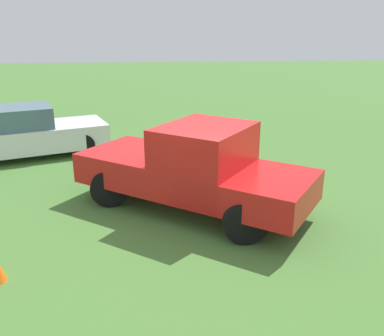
{
  "coord_description": "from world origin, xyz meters",
  "views": [
    {
      "loc": [
        -0.92,
        -7.58,
        3.62
      ],
      "look_at": [
        -0.14,
        0.37,
        0.9
      ],
      "focal_mm": 38.5,
      "sensor_mm": 36.0,
      "label": 1
    }
  ],
  "objects": [
    {
      "name": "ground_plane",
      "position": [
        0.0,
        0.0,
        0.0
      ],
      "size": [
        80.0,
        80.0,
        0.0
      ],
      "primitive_type": "plane",
      "color": "#477533"
    },
    {
      "name": "sedan_near",
      "position": [
        -4.72,
        4.59,
        0.69
      ],
      "size": [
        4.98,
        3.24,
        1.49
      ],
      "rotation": [
        0.0,
        0.0,
        0.35
      ],
      "color": "black",
      "rests_on": "ground_plane"
    },
    {
      "name": "pickup_truck",
      "position": [
        -0.04,
        0.29,
        0.95
      ],
      "size": [
        5.05,
        4.42,
        1.82
      ],
      "rotation": [
        0.0,
        0.0,
        2.5
      ],
      "color": "black",
      "rests_on": "ground_plane"
    }
  ]
}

